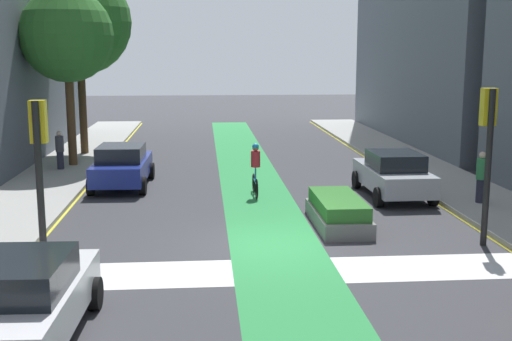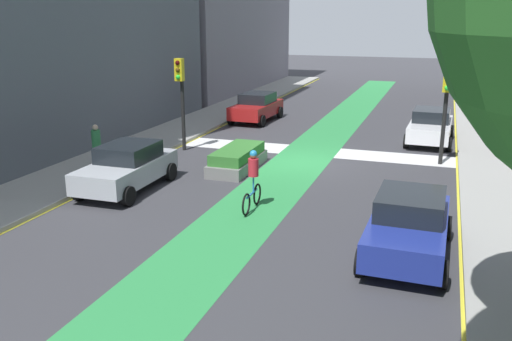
# 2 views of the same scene
# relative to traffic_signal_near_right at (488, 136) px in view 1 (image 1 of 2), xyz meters

# --- Properties ---
(ground_plane) EXTENTS (120.00, 120.00, 0.00)m
(ground_plane) POSITION_rel_traffic_signal_near_right_xyz_m (-5.51, 0.25, -2.83)
(ground_plane) COLOR #38383D
(bike_lane_paint) EXTENTS (2.40, 60.00, 0.01)m
(bike_lane_paint) POSITION_rel_traffic_signal_near_right_xyz_m (-5.36, 0.25, -2.83)
(bike_lane_paint) COLOR #2D8C47
(bike_lane_paint) RESTS_ON ground_plane
(crosswalk_band) EXTENTS (12.00, 1.80, 0.01)m
(crosswalk_band) POSITION_rel_traffic_signal_near_right_xyz_m (-5.51, -1.75, -2.83)
(crosswalk_band) COLOR silver
(crosswalk_band) RESTS_ON ground_plane
(curb_stripe_left) EXTENTS (0.16, 60.00, 0.01)m
(curb_stripe_left) POSITION_rel_traffic_signal_near_right_xyz_m (-11.51, 0.25, -2.83)
(curb_stripe_left) COLOR yellow
(curb_stripe_left) RESTS_ON ground_plane
(curb_stripe_right) EXTENTS (0.16, 60.00, 0.01)m
(curb_stripe_right) POSITION_rel_traffic_signal_near_right_xyz_m (0.49, 0.25, -2.83)
(curb_stripe_right) COLOR yellow
(curb_stripe_right) RESTS_ON ground_plane
(traffic_signal_near_right) EXTENTS (0.35, 0.52, 4.03)m
(traffic_signal_near_right) POSITION_rel_traffic_signal_near_right_xyz_m (0.00, 0.00, 0.00)
(traffic_signal_near_right) COLOR black
(traffic_signal_near_right) RESTS_ON ground_plane
(traffic_signal_near_left) EXTENTS (0.35, 0.52, 3.87)m
(traffic_signal_near_left) POSITION_rel_traffic_signal_near_right_xyz_m (-10.83, -1.18, -0.10)
(traffic_signal_near_left) COLOR black
(traffic_signal_near_left) RESTS_ON ground_plane
(car_white_left_near) EXTENTS (2.14, 4.26, 1.57)m
(car_white_left_near) POSITION_rel_traffic_signal_near_right_xyz_m (-10.27, -5.15, -2.03)
(car_white_left_near) COLOR silver
(car_white_left_near) RESTS_ON ground_plane
(car_blue_left_far) EXTENTS (2.10, 4.24, 1.57)m
(car_blue_left_far) POSITION_rel_traffic_signal_near_right_xyz_m (-10.18, 8.13, -2.03)
(car_blue_left_far) COLOR navy
(car_blue_left_far) RESTS_ON ground_plane
(car_silver_right_far) EXTENTS (2.06, 4.22, 1.57)m
(car_silver_right_far) POSITION_rel_traffic_signal_near_right_xyz_m (-0.70, 5.67, -2.03)
(car_silver_right_far) COLOR #B2B7BF
(car_silver_right_far) RESTS_ON ground_plane
(cyclist_in_lane) EXTENTS (0.32, 1.73, 1.86)m
(cyclist_in_lane) POSITION_rel_traffic_signal_near_right_xyz_m (-5.41, 6.16, -1.86)
(cyclist_in_lane) COLOR black
(cyclist_in_lane) RESTS_ON ground_plane
(pedestrian_sidewalk_right_a) EXTENTS (0.34, 0.34, 1.65)m
(pedestrian_sidewalk_right_a) POSITION_rel_traffic_signal_near_right_xyz_m (1.67, 3.98, -1.84)
(pedestrian_sidewalk_right_a) COLOR #262638
(pedestrian_sidewalk_right_a) RESTS_ON sidewalk_right
(pedestrian_sidewalk_left_a) EXTENTS (0.34, 0.34, 1.58)m
(pedestrian_sidewalk_left_a) POSITION_rel_traffic_signal_near_right_xyz_m (-13.09, 11.30, -1.88)
(pedestrian_sidewalk_left_a) COLOR #262638
(pedestrian_sidewalk_left_a) RESTS_ON sidewalk_left
(street_tree_near) EXTENTS (3.88, 3.88, 7.39)m
(street_tree_near) POSITION_rel_traffic_signal_near_right_xyz_m (-12.78, 12.34, 2.73)
(street_tree_near) COLOR brown
(street_tree_near) RESTS_ON sidewalk_left
(street_tree_far) EXTENTS (4.87, 4.87, 8.57)m
(street_tree_far) POSITION_rel_traffic_signal_near_right_xyz_m (-12.87, 15.64, 3.44)
(street_tree_far) COLOR brown
(street_tree_far) RESTS_ON sidewalk_left
(median_planter) EXTENTS (1.36, 3.36, 0.85)m
(median_planter) POSITION_rel_traffic_signal_near_right_xyz_m (-3.36, 2.07, -2.43)
(median_planter) COLOR slate
(median_planter) RESTS_ON ground_plane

